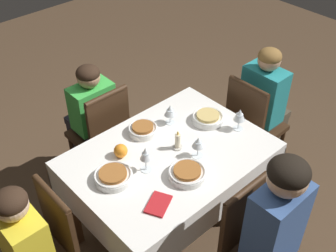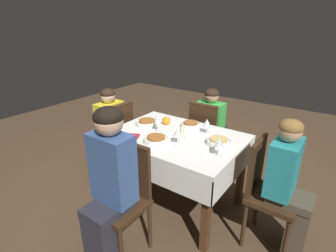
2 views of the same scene
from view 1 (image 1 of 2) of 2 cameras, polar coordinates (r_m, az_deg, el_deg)
ground_plane at (r=3.07m, az=0.16°, el=-13.84°), size 8.00×8.00×0.00m
dining_table at (r=2.60m, az=0.19°, el=-5.34°), size 1.19×0.85×0.74m
chair_north at (r=2.42m, az=11.57°, el=-15.75°), size 0.36×0.36×0.89m
chair_west at (r=3.18m, az=11.25°, el=0.28°), size 0.36×0.36×0.89m
chair_east at (r=2.45m, az=-16.13°, el=-15.99°), size 0.36×0.36×0.89m
chair_south at (r=3.08m, az=-8.86°, el=-0.92°), size 0.36×0.36×0.89m
person_adult_denim at (r=2.24m, az=15.07°, el=-14.94°), size 0.30×0.34×1.21m
person_child_teal at (r=3.23m, az=13.12°, el=2.77°), size 0.33×0.30×1.09m
person_child_green at (r=3.15m, az=-10.59°, el=1.26°), size 0.30×0.33×1.02m
bowl_north at (r=2.37m, az=2.61°, el=-6.37°), size 0.22×0.22×0.06m
wine_glass_north at (r=2.45m, az=4.12°, el=-2.31°), size 0.07×0.07×0.14m
bowl_west at (r=2.76m, az=5.41°, el=1.13°), size 0.21×0.21×0.06m
wine_glass_west at (r=2.67m, az=9.68°, el=1.44°), size 0.07×0.07×0.15m
bowl_east at (r=2.37m, az=-7.45°, el=-6.73°), size 0.22×0.22×0.06m
wine_glass_east at (r=2.34m, az=-3.06°, el=-3.85°), size 0.07×0.07×0.17m
bowl_south at (r=2.66m, az=-3.43°, el=-0.45°), size 0.19×0.19×0.06m
wine_glass_south at (r=2.69m, az=0.30°, el=2.08°), size 0.08×0.08×0.14m
candle_centerpiece at (r=2.53m, az=1.26°, el=-2.16°), size 0.06×0.06×0.13m
orange_fruit at (r=2.50m, az=-6.43°, el=-3.35°), size 0.08×0.08×0.08m
napkin_red_folded at (r=2.24m, az=-1.32°, el=-10.52°), size 0.18×0.16×0.01m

